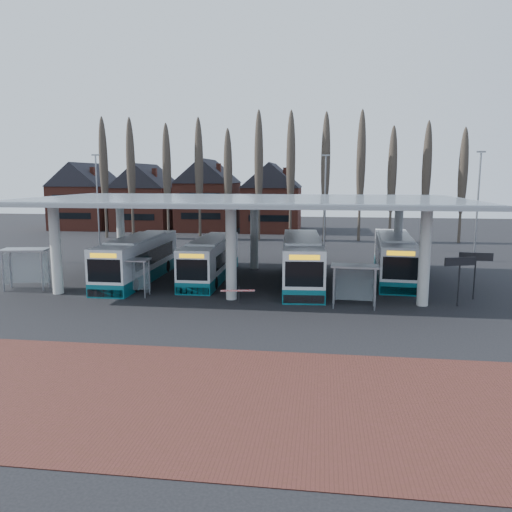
# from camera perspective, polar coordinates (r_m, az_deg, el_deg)

# --- Properties ---
(ground) EXTENTS (140.00, 140.00, 0.00)m
(ground) POSITION_cam_1_polar(r_m,az_deg,el_deg) (30.24, -3.67, -6.07)
(ground) COLOR black
(ground) RESTS_ON ground
(brick_strip) EXTENTS (70.00, 10.00, 0.03)m
(brick_strip) POSITION_cam_1_polar(r_m,az_deg,el_deg) (19.27, -10.87, -15.26)
(brick_strip) COLOR #532721
(brick_strip) RESTS_ON ground
(station_canopy) EXTENTS (32.00, 16.00, 6.34)m
(station_canopy) POSITION_cam_1_polar(r_m,az_deg,el_deg) (37.12, -1.35, 5.68)
(station_canopy) COLOR beige
(station_canopy) RESTS_ON ground
(poplar_row) EXTENTS (45.10, 1.10, 14.50)m
(poplar_row) POSITION_cam_1_polar(r_m,az_deg,el_deg) (61.88, 2.28, 9.92)
(poplar_row) COLOR #473D33
(poplar_row) RESTS_ON ground
(townhouse_row) EXTENTS (36.80, 10.30, 12.25)m
(townhouse_row) POSITION_cam_1_polar(r_m,az_deg,el_deg) (75.75, -8.99, 7.52)
(townhouse_row) COLOR maroon
(townhouse_row) RESTS_ON ground
(lamp_post_a) EXTENTS (0.80, 0.16, 10.17)m
(lamp_post_a) POSITION_cam_1_polar(r_m,az_deg,el_deg) (55.96, -17.65, 6.06)
(lamp_post_a) COLOR slate
(lamp_post_a) RESTS_ON ground
(lamp_post_b) EXTENTS (0.80, 0.16, 10.17)m
(lamp_post_b) POSITION_cam_1_polar(r_m,az_deg,el_deg) (54.67, 7.88, 6.34)
(lamp_post_b) COLOR slate
(lamp_post_b) RESTS_ON ground
(lamp_post_c) EXTENTS (0.80, 0.16, 10.17)m
(lamp_post_c) POSITION_cam_1_polar(r_m,az_deg,el_deg) (50.72, 24.00, 5.43)
(lamp_post_c) COLOR slate
(lamp_post_c) RESTS_ON ground
(bus_0) EXTENTS (2.61, 12.04, 3.34)m
(bus_0) POSITION_cam_1_polar(r_m,az_deg,el_deg) (39.30, -13.33, -0.40)
(bus_0) COLOR white
(bus_0) RESTS_ON ground
(bus_1) EXTENTS (2.47, 11.35, 3.15)m
(bus_1) POSITION_cam_1_polar(r_m,az_deg,el_deg) (38.91, -5.20, -0.42)
(bus_1) COLOR white
(bus_1) RESTS_ON ground
(bus_2) EXTENTS (3.50, 12.80, 3.52)m
(bus_2) POSITION_cam_1_polar(r_m,az_deg,el_deg) (37.13, 5.27, -0.62)
(bus_2) COLOR white
(bus_2) RESTS_ON ground
(bus_3) EXTENTS (3.46, 12.31, 3.38)m
(bus_3) POSITION_cam_1_polar(r_m,az_deg,el_deg) (40.45, 15.49, -0.20)
(bus_3) COLOR white
(bus_3) RESTS_ON ground
(shelter_0) EXTENTS (3.34, 2.10, 2.89)m
(shelter_0) POSITION_cam_1_polar(r_m,az_deg,el_deg) (38.64, -24.78, -0.38)
(shelter_0) COLOR gray
(shelter_0) RESTS_ON ground
(shelter_1) EXTENTS (2.74, 1.45, 2.50)m
(shelter_1) POSITION_cam_1_polar(r_m,az_deg,el_deg) (34.21, -14.17, -1.42)
(shelter_1) COLOR gray
(shelter_1) RESTS_ON ground
(shelter_2) EXTENTS (2.90, 1.57, 2.62)m
(shelter_2) POSITION_cam_1_polar(r_m,az_deg,el_deg) (30.82, 11.20, -2.30)
(shelter_2) COLOR gray
(shelter_2) RESTS_ON ground
(info_sign_0) EXTENTS (1.97, 0.76, 3.04)m
(info_sign_0) POSITION_cam_1_polar(r_m,az_deg,el_deg) (32.78, 22.27, -0.99)
(info_sign_0) COLOR black
(info_sign_0) RESTS_ON ground
(info_sign_1) EXTENTS (2.06, 0.23, 3.07)m
(info_sign_1) POSITION_cam_1_polar(r_m,az_deg,el_deg) (34.97, 23.82, -0.45)
(info_sign_1) COLOR black
(info_sign_1) RESTS_ON ground
(barrier) EXTENTS (2.09, 0.75, 1.06)m
(barrier) POSITION_cam_1_polar(r_m,az_deg,el_deg) (31.05, -2.07, -4.09)
(barrier) COLOR black
(barrier) RESTS_ON ground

